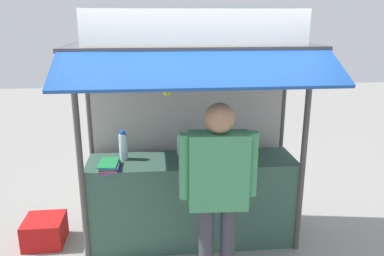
{
  "coord_description": "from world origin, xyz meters",
  "views": [
    {
      "loc": [
        -0.38,
        -3.84,
        2.44
      ],
      "look_at": [
        0.0,
        0.0,
        1.31
      ],
      "focal_mm": 36.07,
      "sensor_mm": 36.0,
      "label": 1
    }
  ],
  "objects_px": {
    "magazine_stack_rear_center": "(222,161)",
    "vendor_person": "(218,183)",
    "water_bottle_mid_right": "(123,146)",
    "magazine_stack_front_right": "(109,165)",
    "banana_bunch_rightmost": "(92,83)",
    "banana_bunch_inner_left": "(125,82)",
    "banana_bunch_inner_right": "(167,87)",
    "plastic_crate": "(45,231)",
    "water_bottle_far_left": "(180,144)",
    "water_bottle_far_right": "(205,147)"
  },
  "relations": [
    {
      "from": "water_bottle_far_left",
      "to": "banana_bunch_inner_left",
      "type": "bearing_deg",
      "value": -131.92
    },
    {
      "from": "magazine_stack_front_right",
      "to": "banana_bunch_inner_right",
      "type": "distance_m",
      "value": 1.04
    },
    {
      "from": "water_bottle_far_left",
      "to": "banana_bunch_inner_right",
      "type": "xyz_separation_m",
      "value": [
        -0.15,
        -0.58,
        0.75
      ]
    },
    {
      "from": "magazine_stack_rear_center",
      "to": "banana_bunch_inner_left",
      "type": "bearing_deg",
      "value": -164.42
    },
    {
      "from": "banana_bunch_inner_left",
      "to": "banana_bunch_rightmost",
      "type": "relative_size",
      "value": 0.96
    },
    {
      "from": "plastic_crate",
      "to": "vendor_person",
      "type": "bearing_deg",
      "value": -27.86
    },
    {
      "from": "banana_bunch_inner_left",
      "to": "water_bottle_mid_right",
      "type": "bearing_deg",
      "value": 100.57
    },
    {
      "from": "banana_bunch_inner_right",
      "to": "water_bottle_mid_right",
      "type": "bearing_deg",
      "value": 134.19
    },
    {
      "from": "banana_bunch_rightmost",
      "to": "water_bottle_far_left",
      "type": "bearing_deg",
      "value": 35.64
    },
    {
      "from": "water_bottle_far_right",
      "to": "banana_bunch_inner_right",
      "type": "bearing_deg",
      "value": -132.55
    },
    {
      "from": "banana_bunch_rightmost",
      "to": "vendor_person",
      "type": "relative_size",
      "value": 0.14
    },
    {
      "from": "water_bottle_far_left",
      "to": "water_bottle_far_right",
      "type": "distance_m",
      "value": 0.29
    },
    {
      "from": "water_bottle_mid_right",
      "to": "water_bottle_far_left",
      "type": "bearing_deg",
      "value": 9.89
    },
    {
      "from": "water_bottle_far_right",
      "to": "water_bottle_mid_right",
      "type": "height_order",
      "value": "water_bottle_mid_right"
    },
    {
      "from": "banana_bunch_inner_right",
      "to": "plastic_crate",
      "type": "height_order",
      "value": "banana_bunch_inner_right"
    },
    {
      "from": "water_bottle_mid_right",
      "to": "magazine_stack_rear_center",
      "type": "xyz_separation_m",
      "value": [
        1.03,
        -0.21,
        -0.12
      ]
    },
    {
      "from": "banana_bunch_inner_left",
      "to": "magazine_stack_front_right",
      "type": "bearing_deg",
      "value": 132.88
    },
    {
      "from": "magazine_stack_rear_center",
      "to": "banana_bunch_inner_right",
      "type": "xyz_separation_m",
      "value": [
        -0.57,
        -0.26,
        0.83
      ]
    },
    {
      "from": "magazine_stack_front_right",
      "to": "banana_bunch_inner_right",
      "type": "xyz_separation_m",
      "value": [
        0.59,
        -0.23,
        0.83
      ]
    },
    {
      "from": "magazine_stack_front_right",
      "to": "banana_bunch_inner_right",
      "type": "relative_size",
      "value": 1.04
    },
    {
      "from": "magazine_stack_front_right",
      "to": "banana_bunch_inner_left",
      "type": "bearing_deg",
      "value": -47.12
    },
    {
      "from": "magazine_stack_rear_center",
      "to": "vendor_person",
      "type": "relative_size",
      "value": 0.14
    },
    {
      "from": "magazine_stack_front_right",
      "to": "magazine_stack_rear_center",
      "type": "bearing_deg",
      "value": 1.45
    },
    {
      "from": "magazine_stack_rear_center",
      "to": "vendor_person",
      "type": "bearing_deg",
      "value": -102.96
    },
    {
      "from": "magazine_stack_rear_center",
      "to": "plastic_crate",
      "type": "relative_size",
      "value": 0.59
    },
    {
      "from": "banana_bunch_inner_left",
      "to": "plastic_crate",
      "type": "bearing_deg",
      "value": 154.35
    },
    {
      "from": "water_bottle_far_right",
      "to": "plastic_crate",
      "type": "height_order",
      "value": "water_bottle_far_right"
    },
    {
      "from": "magazine_stack_front_right",
      "to": "banana_bunch_inner_right",
      "type": "height_order",
      "value": "banana_bunch_inner_right"
    },
    {
      "from": "magazine_stack_rear_center",
      "to": "plastic_crate",
      "type": "distance_m",
      "value": 2.12
    },
    {
      "from": "water_bottle_far_left",
      "to": "vendor_person",
      "type": "bearing_deg",
      "value": -76.18
    },
    {
      "from": "water_bottle_far_right",
      "to": "banana_bunch_rightmost",
      "type": "bearing_deg",
      "value": -157.24
    },
    {
      "from": "water_bottle_mid_right",
      "to": "plastic_crate",
      "type": "height_order",
      "value": "water_bottle_mid_right"
    },
    {
      "from": "water_bottle_far_right",
      "to": "banana_bunch_rightmost",
      "type": "height_order",
      "value": "banana_bunch_rightmost"
    },
    {
      "from": "magazine_stack_front_right",
      "to": "magazine_stack_rear_center",
      "type": "relative_size",
      "value": 1.29
    },
    {
      "from": "banana_bunch_inner_right",
      "to": "banana_bunch_rightmost",
      "type": "relative_size",
      "value": 1.21
    },
    {
      "from": "water_bottle_far_left",
      "to": "water_bottle_mid_right",
      "type": "distance_m",
      "value": 0.62
    },
    {
      "from": "magazine_stack_front_right",
      "to": "banana_bunch_inner_left",
      "type": "distance_m",
      "value": 0.94
    },
    {
      "from": "water_bottle_mid_right",
      "to": "banana_bunch_inner_right",
      "type": "distance_m",
      "value": 0.97
    },
    {
      "from": "magazine_stack_rear_center",
      "to": "banana_bunch_rightmost",
      "type": "relative_size",
      "value": 0.98
    },
    {
      "from": "banana_bunch_inner_left",
      "to": "plastic_crate",
      "type": "distance_m",
      "value": 2.05
    },
    {
      "from": "magazine_stack_rear_center",
      "to": "vendor_person",
      "type": "distance_m",
      "value": 0.74
    },
    {
      "from": "banana_bunch_rightmost",
      "to": "vendor_person",
      "type": "distance_m",
      "value": 1.41
    },
    {
      "from": "plastic_crate",
      "to": "water_bottle_far_right",
      "type": "bearing_deg",
      "value": -0.91
    },
    {
      "from": "water_bottle_mid_right",
      "to": "magazine_stack_rear_center",
      "type": "relative_size",
      "value": 1.28
    },
    {
      "from": "magazine_stack_rear_center",
      "to": "magazine_stack_front_right",
      "type": "bearing_deg",
      "value": -178.55
    },
    {
      "from": "water_bottle_far_left",
      "to": "water_bottle_mid_right",
      "type": "xyz_separation_m",
      "value": [
        -0.61,
        -0.11,
        0.04
      ]
    },
    {
      "from": "water_bottle_mid_right",
      "to": "magazine_stack_front_right",
      "type": "bearing_deg",
      "value": -118.12
    },
    {
      "from": "water_bottle_far_right",
      "to": "plastic_crate",
      "type": "bearing_deg",
      "value": 179.09
    },
    {
      "from": "banana_bunch_inner_right",
      "to": "banana_bunch_rightmost",
      "type": "height_order",
      "value": "same"
    },
    {
      "from": "water_bottle_far_right",
      "to": "banana_bunch_inner_right",
      "type": "height_order",
      "value": "banana_bunch_inner_right"
    }
  ]
}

